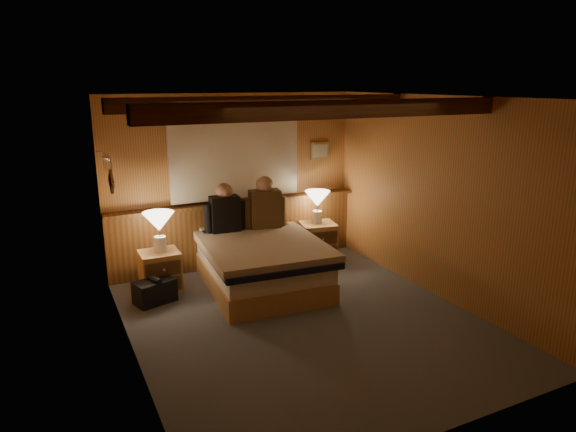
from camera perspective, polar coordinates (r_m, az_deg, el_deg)
floor at (r=5.76m, az=1.78°, el=-11.53°), size 4.20×4.20×0.00m
ceiling at (r=5.17m, az=1.99°, el=13.07°), size 4.20×4.20×0.00m
wall_back at (r=7.22m, az=-5.97°, el=3.89°), size 3.60×0.00×3.60m
wall_left at (r=4.80m, az=-17.50°, el=-2.31°), size 0.00×4.20×4.20m
wall_right at (r=6.36m, az=16.36°, el=1.89°), size 0.00×4.20×4.20m
wall_front at (r=3.71m, az=17.36°, el=-7.32°), size 3.60×0.00×3.60m
wainscot at (r=7.33m, az=-5.64°, el=-1.69°), size 3.60×0.23×0.94m
curtain_window at (r=7.10m, az=-5.84°, el=6.34°), size 2.18×0.09×1.11m
ceiling_beams at (r=5.30m, az=1.20°, el=12.14°), size 3.60×1.65×0.16m
coat_rail at (r=6.24m, az=-19.40°, el=5.78°), size 0.05×0.55×0.24m
framed_print at (r=7.70m, az=3.55°, el=7.26°), size 0.30×0.04×0.25m
bed at (r=6.52m, az=-2.92°, el=-5.26°), size 1.56×1.93×0.62m
nightstand_left at (r=6.60m, az=-14.00°, el=-6.03°), size 0.47×0.43×0.52m
nightstand_right at (r=7.57m, az=3.34°, el=-2.79°), size 0.57×0.54×0.54m
lamp_left at (r=6.44m, az=-14.16°, el=-0.87°), size 0.38×0.38×0.50m
lamp_right at (r=7.44m, az=3.28°, el=1.72°), size 0.36×0.36×0.48m
person_left at (r=6.81m, az=-7.04°, el=0.52°), size 0.56×0.24×0.68m
person_right at (r=6.95m, az=-2.59°, el=1.11°), size 0.60×0.29×0.73m
duffel_bag at (r=6.34m, az=-14.59°, el=-8.06°), size 0.52×0.40×0.33m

